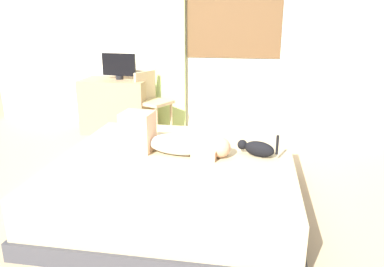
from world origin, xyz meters
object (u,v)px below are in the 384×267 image
object	(u,v)px
desk	(117,105)
chair_by_desk	(151,98)
cat	(257,148)
tv_monitor	(119,66)
person_lying	(169,140)
bed	(176,183)
cup	(143,77)

from	to	relation	value
desk	chair_by_desk	world-z (taller)	chair_by_desk
cat	tv_monitor	size ratio (longest dim) A/B	0.70
person_lying	tv_monitor	distance (m)	2.28
tv_monitor	chair_by_desk	bearing A→B (deg)	-9.63
cat	chair_by_desk	xyz separation A→B (m)	(-1.42, 1.82, -0.02)
bed	chair_by_desk	world-z (taller)	chair_by_desk
cup	chair_by_desk	world-z (taller)	chair_by_desk
person_lying	desk	size ratio (longest dim) A/B	1.05
person_lying	desk	bearing A→B (deg)	121.87
person_lying	desk	distance (m)	2.30
bed	tv_monitor	size ratio (longest dim) A/B	4.09
tv_monitor	bed	bearing A→B (deg)	-59.14
cup	chair_by_desk	distance (m)	0.32
cup	chair_by_desk	xyz separation A→B (m)	(0.13, -0.11, -0.27)
person_lying	cup	xyz separation A→B (m)	(-0.82, 1.98, 0.21)
desk	chair_by_desk	xyz separation A→B (m)	(0.52, -0.08, 0.14)
person_lying	cup	bearing A→B (deg)	112.54
bed	person_lying	bearing A→B (deg)	128.82
desk	tv_monitor	size ratio (longest dim) A/B	1.87
chair_by_desk	cup	bearing A→B (deg)	141.28
cat	cup	size ratio (longest dim) A/B	4.26
person_lying	cat	size ratio (longest dim) A/B	2.79
person_lying	cup	world-z (taller)	cup
desk	cup	distance (m)	0.57
bed	cat	xyz separation A→B (m)	(0.66, 0.14, 0.30)
tv_monitor	chair_by_desk	distance (m)	0.62
cat	tv_monitor	world-z (taller)	tv_monitor
cat	desk	bearing A→B (deg)	135.74
desk	cat	bearing A→B (deg)	-44.26
bed	chair_by_desk	distance (m)	2.13
desk	chair_by_desk	size ratio (longest dim) A/B	1.05
cat	bed	bearing A→B (deg)	-167.66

